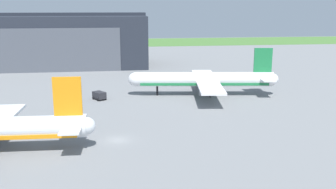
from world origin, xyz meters
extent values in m
plane|color=slate|center=(0.00, 0.00, 0.00)|extent=(440.00, 440.00, 0.00)
cube|color=#477635|center=(0.00, 189.21, 0.04)|extent=(440.00, 56.00, 0.08)
cube|color=#232833|center=(-31.77, 91.46, 10.05)|extent=(87.95, 29.71, 20.11)
cube|color=#4C515B|center=(-31.77, 76.45, 8.04)|extent=(66.84, 0.30, 16.08)
cube|color=#232833|center=(-31.77, 91.46, 20.71)|extent=(87.95, 7.13, 1.20)
cylinder|color=white|center=(23.69, 32.93, 4.50)|extent=(37.81, 8.59, 3.85)
sphere|color=white|center=(5.03, 35.32, 4.50)|extent=(3.70, 3.70, 3.70)
sphere|color=white|center=(42.35, 30.55, 4.50)|extent=(3.00, 3.00, 3.00)
cube|color=#1E7A42|center=(23.69, 32.93, 3.44)|extent=(34.83, 8.25, 0.67)
cube|color=#1E7A42|center=(39.37, 30.93, 9.70)|extent=(4.90, 1.02, 6.55)
cube|color=white|center=(40.48, 33.71, 4.89)|extent=(4.04, 5.78, 0.28)
cube|color=white|center=(39.75, 27.96, 4.89)|extent=(4.04, 5.78, 0.28)
cube|color=white|center=(25.55, 41.50, 4.02)|extent=(7.92, 15.98, 0.56)
cube|color=white|center=(23.33, 24.18, 4.02)|extent=(7.92, 15.98, 0.56)
cylinder|color=gray|center=(24.60, 40.38, 2.66)|extent=(3.90, 2.57, 2.12)
cylinder|color=gray|center=(22.69, 25.50, 2.66)|extent=(3.90, 2.57, 2.12)
cylinder|color=black|center=(11.01, 34.55, 1.29)|extent=(0.56, 0.56, 2.58)
cylinder|color=black|center=(25.44, 34.75, 1.29)|extent=(0.56, 0.56, 2.58)
cylinder|color=black|center=(24.93, 30.74, 1.29)|extent=(0.56, 0.56, 2.58)
sphere|color=silver|center=(-5.14, -3.40, 4.07)|extent=(3.03, 3.03, 3.03)
cube|color=orange|center=(-8.03, -3.29, 9.31)|extent=(4.71, 0.58, 6.60)
cube|color=silver|center=(-7.19, -0.40, 4.46)|extent=(3.47, 5.56, 0.28)
cube|color=silver|center=(-7.42, -6.24, 4.46)|extent=(3.47, 5.56, 0.28)
cube|color=#28282D|center=(-3.91, 30.73, 1.25)|extent=(2.53, 2.25, 1.74)
cube|color=#28282D|center=(-4.90, 32.29, 1.22)|extent=(3.14, 3.21, 1.68)
cylinder|color=black|center=(-4.96, 30.19, 0.38)|extent=(0.63, 0.78, 0.76)
cylinder|color=black|center=(-2.97, 31.45, 0.38)|extent=(0.63, 0.78, 0.76)
cylinder|color=black|center=(-6.15, 32.06, 0.38)|extent=(0.63, 0.78, 0.76)
cylinder|color=black|center=(-4.16, 33.33, 0.38)|extent=(0.63, 0.78, 0.76)
camera|label=1|loc=(0.39, -66.56, 24.08)|focal=40.65mm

